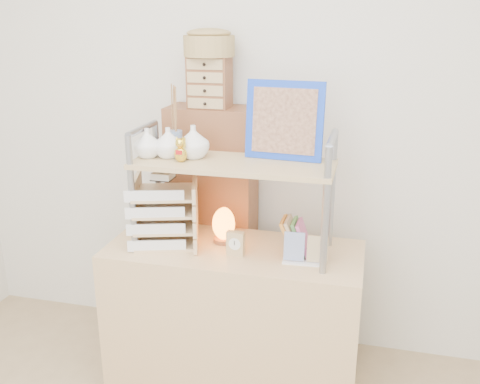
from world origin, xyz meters
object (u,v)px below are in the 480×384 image
at_px(cabinet, 213,230).
at_px(letter_tray, 165,215).
at_px(salt_lamp, 224,225).
at_px(desk, 234,318).

bearing_deg(cabinet, letter_tray, -107.03).
bearing_deg(letter_tray, salt_lamp, 15.41).
xyz_separation_m(cabinet, salt_lamp, (0.15, -0.31, 0.17)).
bearing_deg(salt_lamp, letter_tray, -164.59).
distance_m(cabinet, salt_lamp, 0.38).
height_order(desk, cabinet, cabinet).
bearing_deg(letter_tray, desk, 2.18).
distance_m(desk, letter_tray, 0.61).
distance_m(desk, salt_lamp, 0.47).
relative_size(desk, salt_lamp, 6.79).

